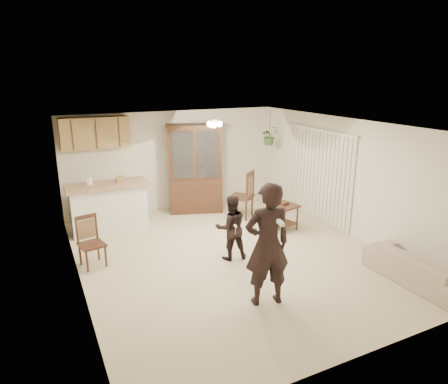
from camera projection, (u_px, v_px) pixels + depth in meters
name	position (u px, v px, depth m)	size (l,w,h in m)	color
floor	(232.00, 256.00, 7.70)	(6.50, 6.50, 0.00)	beige
ceiling	(232.00, 126.00, 6.99)	(5.50, 6.50, 0.02)	silver
wall_back	(174.00, 161.00, 10.15)	(5.50, 0.02, 2.50)	white
wall_front	(362.00, 268.00, 4.55)	(5.50, 0.02, 2.50)	white
wall_left	(75.00, 216.00, 6.20)	(0.02, 6.50, 2.50)	white
wall_right	(347.00, 177.00, 8.50)	(0.02, 6.50, 2.50)	white
breakfast_bar	(109.00, 209.00, 8.81)	(1.60, 0.55, 1.00)	white
bar_top	(107.00, 185.00, 8.66)	(1.75, 0.70, 0.08)	tan
upper_cabinets	(95.00, 133.00, 8.96)	(1.50, 0.34, 0.70)	olive
vertical_blinds	(318.00, 175.00, 9.31)	(0.06, 2.30, 2.10)	silver
ceiling_fixture	(214.00, 123.00, 8.14)	(0.36, 0.36, 0.20)	#FFEDBF
hanging_plant	(269.00, 136.00, 10.21)	(0.43, 0.37, 0.48)	#2D5221
plant_cord	(270.00, 123.00, 10.12)	(0.01, 0.01, 0.65)	black
sofa	(420.00, 262.00, 6.62)	(1.87, 0.73, 0.73)	beige
adult	(267.00, 248.00, 5.89)	(0.66, 0.43, 1.80)	black
child	(231.00, 225.00, 7.41)	(0.66, 0.51, 1.35)	black
china_hutch	(196.00, 169.00, 9.91)	(1.50, 0.97, 2.21)	#331D12
side_table	(284.00, 217.00, 8.90)	(0.65, 0.65, 0.65)	#331D12
chair_bar	(93.00, 252.00, 7.23)	(0.50, 0.50, 0.94)	#331D12
chair_hutch_left	(195.00, 199.00, 10.34)	(0.54, 0.54, 0.93)	#331D12
chair_hutch_right	(241.00, 204.00, 9.70)	(0.72, 0.72, 1.16)	#331D12
controller_adult	(281.00, 223.00, 5.31)	(0.05, 0.17, 0.05)	white
controller_child	(235.00, 226.00, 7.12)	(0.03, 0.11, 0.03)	white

